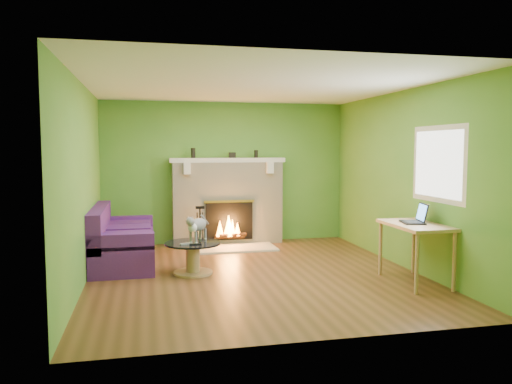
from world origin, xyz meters
TOP-DOWN VIEW (x-y plane):
  - floor at (0.00, 0.00)m, footprint 5.00×5.00m
  - ceiling at (0.00, 0.00)m, footprint 5.00×5.00m
  - wall_back at (0.00, 2.50)m, footprint 5.00×0.00m
  - wall_front at (0.00, -2.50)m, footprint 5.00×0.00m
  - wall_left at (-2.25, 0.00)m, footprint 0.00×5.00m
  - wall_right at (2.25, 0.00)m, footprint 0.00×5.00m
  - window_frame at (2.24, -0.90)m, footprint 0.00×1.20m
  - window_pane at (2.23, -0.90)m, footprint 0.00×1.06m
  - fireplace at (0.00, 2.32)m, footprint 2.10×0.46m
  - hearth at (0.00, 1.80)m, footprint 1.50×0.75m
  - mantel at (0.00, 2.30)m, footprint 2.10×0.28m
  - sofa at (-1.86, 1.05)m, footprint 0.89×1.95m
  - coffee_table at (-0.83, 0.21)m, footprint 0.78×0.78m
  - desk at (1.95, -0.89)m, footprint 0.61×1.05m
  - cat at (-0.75, 0.26)m, footprint 0.52×0.66m
  - remote_silver at (-0.93, 0.09)m, footprint 0.18×0.10m
  - remote_black at (-0.81, 0.03)m, footprint 0.16×0.05m
  - laptop at (1.93, -0.84)m, footprint 0.37×0.40m
  - fire_tools at (-0.55, 1.95)m, footprint 0.19×0.19m
  - mantel_vase_left at (-0.62, 2.33)m, footprint 0.08×0.08m
  - mantel_vase_right at (0.54, 2.33)m, footprint 0.07×0.07m
  - mantel_box at (0.09, 2.33)m, footprint 0.12×0.08m

SIDE VIEW (x-z plane):
  - floor at x=0.00m, z-range 0.00..0.00m
  - hearth at x=0.00m, z-range 0.00..0.03m
  - coffee_table at x=-0.83m, z-range 0.03..0.48m
  - sofa at x=-1.86m, z-range -0.10..0.78m
  - fire_tools at x=-0.55m, z-range 0.03..0.75m
  - remote_black at x=-0.81m, z-range 0.44..0.46m
  - remote_silver at x=-0.93m, z-range 0.44..0.46m
  - cat at x=-0.75m, z-range 0.44..0.83m
  - desk at x=1.95m, z-range 0.30..1.08m
  - fireplace at x=0.00m, z-range -0.02..1.56m
  - laptop at x=1.93m, z-range 0.78..1.04m
  - wall_back at x=0.00m, z-range -1.20..3.80m
  - wall_front at x=0.00m, z-range -1.20..3.80m
  - wall_left at x=-2.25m, z-range -1.20..3.80m
  - wall_right at x=2.25m, z-range -1.20..3.80m
  - mantel at x=0.00m, z-range 1.50..1.58m
  - window_frame at x=2.24m, z-range 0.95..2.15m
  - window_pane at x=2.23m, z-range 1.02..2.08m
  - mantel_box at x=0.09m, z-range 1.58..1.68m
  - mantel_vase_right at x=0.54m, z-range 1.58..1.72m
  - mantel_vase_left at x=-0.62m, z-range 1.58..1.76m
  - ceiling at x=0.00m, z-range 2.60..2.60m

